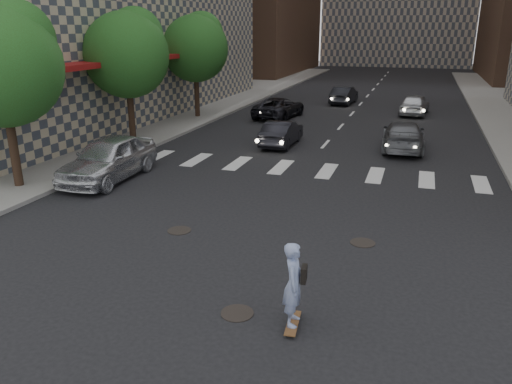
% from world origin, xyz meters
% --- Properties ---
extents(ground, '(160.00, 160.00, 0.00)m').
position_xyz_m(ground, '(0.00, 0.00, 0.00)').
color(ground, black).
rests_on(ground, ground).
extents(sidewalk_left, '(13.00, 80.00, 0.15)m').
position_xyz_m(sidewalk_left, '(-14.50, 20.00, 0.07)').
color(sidewalk_left, gray).
rests_on(sidewalk_left, ground).
extents(tree_a, '(4.20, 4.20, 6.60)m').
position_xyz_m(tree_a, '(-9.45, 3.14, 4.65)').
color(tree_a, '#382619').
rests_on(tree_a, sidewalk_left).
extents(tree_b, '(4.20, 4.20, 6.60)m').
position_xyz_m(tree_b, '(-9.45, 11.14, 4.65)').
color(tree_b, '#382619').
rests_on(tree_b, sidewalk_left).
extents(tree_c, '(4.20, 4.20, 6.60)m').
position_xyz_m(tree_c, '(-9.45, 19.14, 4.65)').
color(tree_c, '#382619').
rests_on(tree_c, sidewalk_left).
extents(manhole_a, '(0.70, 0.70, 0.02)m').
position_xyz_m(manhole_a, '(1.20, -2.50, 0.01)').
color(manhole_a, black).
rests_on(manhole_a, ground).
extents(manhole_b, '(0.70, 0.70, 0.02)m').
position_xyz_m(manhole_b, '(-2.00, 1.20, 0.01)').
color(manhole_b, black).
rests_on(manhole_b, ground).
extents(manhole_c, '(0.70, 0.70, 0.02)m').
position_xyz_m(manhole_c, '(3.30, 2.00, 0.01)').
color(manhole_c, black).
rests_on(manhole_c, ground).
extents(skateboarder, '(0.48, 0.95, 1.84)m').
position_xyz_m(skateboarder, '(2.44, -2.61, 0.97)').
color(skateboarder, brown).
rests_on(skateboarder, ground).
extents(silver_sedan, '(2.16, 5.08, 1.71)m').
position_xyz_m(silver_sedan, '(-7.00, 5.15, 0.86)').
color(silver_sedan, silver).
rests_on(silver_sedan, ground).
extents(traffic_car_a, '(1.37, 3.89, 1.28)m').
position_xyz_m(traffic_car_a, '(-2.10, 13.06, 0.64)').
color(traffic_car_a, black).
rests_on(traffic_car_a, ground).
extents(traffic_car_b, '(2.19, 4.91, 1.40)m').
position_xyz_m(traffic_car_b, '(3.82, 14.00, 0.70)').
color(traffic_car_b, '#5B5D63').
rests_on(traffic_car_b, ground).
extents(traffic_car_c, '(2.82, 5.03, 1.33)m').
position_xyz_m(traffic_car_c, '(-4.43, 20.92, 0.66)').
color(traffic_car_c, black).
rests_on(traffic_car_c, ground).
extents(traffic_car_d, '(2.14, 4.38, 1.44)m').
position_xyz_m(traffic_car_d, '(4.11, 24.91, 0.72)').
color(traffic_car_d, silver).
rests_on(traffic_car_d, ground).
extents(traffic_car_e, '(1.77, 4.19, 1.34)m').
position_xyz_m(traffic_car_e, '(-1.28, 28.58, 0.67)').
color(traffic_car_e, black).
rests_on(traffic_car_e, ground).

